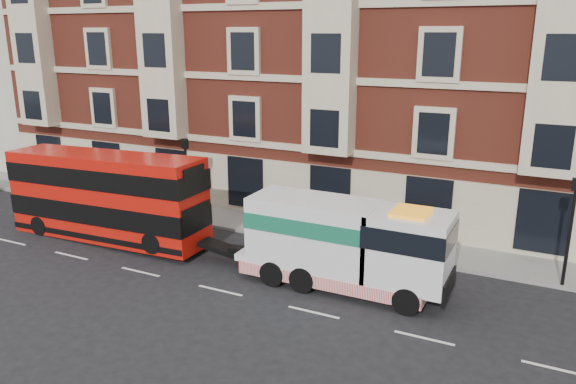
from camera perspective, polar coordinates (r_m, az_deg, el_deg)
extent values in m
plane|color=black|center=(22.48, -6.90, -9.92)|extent=(120.00, 120.00, 0.00)
cube|color=slate|center=(28.50, 1.35, -3.92)|extent=(90.00, 3.00, 0.15)
cube|color=maroon|center=(33.59, 7.86, 14.51)|extent=(45.00, 12.00, 18.00)
cylinder|color=black|center=(29.77, -10.23, 0.88)|extent=(0.14, 0.14, 4.00)
cube|color=black|center=(29.30, -10.43, 4.85)|extent=(0.35, 0.15, 0.50)
cylinder|color=black|center=(24.24, 26.65, -4.11)|extent=(0.14, 0.14, 4.00)
cube|color=red|center=(28.23, -18.00, -0.41)|extent=(10.44, 2.33, 4.10)
cube|color=black|center=(28.40, -17.89, -1.58)|extent=(10.48, 2.39, 0.98)
cube|color=black|center=(27.96, -18.18, 1.70)|extent=(10.48, 2.39, 0.93)
cylinder|color=black|center=(30.58, -23.88, -3.13)|extent=(0.97, 0.30, 0.97)
cylinder|color=black|center=(31.88, -21.02, -2.06)|extent=(0.97, 0.30, 0.97)
cylinder|color=black|center=(25.64, -13.62, -5.06)|extent=(0.97, 0.30, 0.97)
cylinder|color=black|center=(27.17, -10.80, -3.68)|extent=(0.97, 0.30, 0.97)
cube|color=silver|center=(22.37, 5.26, -7.50)|extent=(8.39, 2.14, 0.28)
cube|color=silver|center=(21.18, 12.20, -5.65)|extent=(2.98, 2.33, 2.70)
cube|color=silver|center=(22.30, 2.65, -4.04)|extent=(5.03, 2.33, 2.70)
cube|color=#156145|center=(22.14, 2.67, -2.91)|extent=(5.08, 2.37, 0.65)
cube|color=red|center=(22.56, 4.79, -8.18)|extent=(7.46, 2.39, 0.51)
cylinder|color=black|center=(20.82, 11.96, -10.80)|extent=(1.03, 0.33, 1.03)
cylinder|color=black|center=(22.68, 13.33, -8.57)|extent=(1.03, 0.33, 1.03)
cylinder|color=black|center=(22.03, 1.48, -8.88)|extent=(1.03, 0.37, 1.03)
cylinder|color=black|center=(23.80, 3.63, -6.95)|extent=(1.03, 0.37, 1.03)
cylinder|color=black|center=(22.56, -1.56, -8.26)|extent=(1.03, 0.37, 1.03)
cylinder|color=black|center=(24.29, 0.78, -6.44)|extent=(1.03, 0.37, 1.03)
imported|color=#1A1A34|center=(37.07, -20.88, 1.25)|extent=(0.64, 0.43, 1.74)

